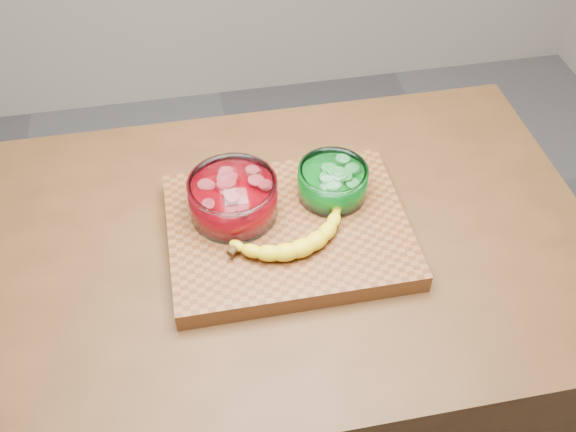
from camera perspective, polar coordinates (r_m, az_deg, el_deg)
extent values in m
cube|color=#4D2F17|center=(1.60, 0.00, -12.60)|extent=(1.20, 0.80, 0.90)
cube|color=brown|center=(1.22, 0.00, -1.29)|extent=(0.45, 0.35, 0.04)
cylinder|color=white|center=(1.20, -4.90, 1.63)|extent=(0.17, 0.17, 0.08)
cylinder|color=#B5030E|center=(1.21, -4.86, 1.24)|extent=(0.15, 0.15, 0.04)
cylinder|color=#E64850|center=(1.19, -4.96, 2.30)|extent=(0.14, 0.14, 0.02)
cylinder|color=white|center=(1.24, 3.97, 3.05)|extent=(0.14, 0.14, 0.06)
cylinder|color=#0B8E1D|center=(1.25, 3.95, 2.76)|extent=(0.11, 0.11, 0.04)
cylinder|color=#67DC6B|center=(1.23, 4.02, 3.67)|extent=(0.11, 0.11, 0.02)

